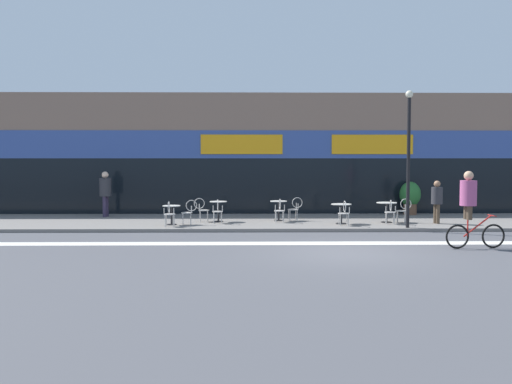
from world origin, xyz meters
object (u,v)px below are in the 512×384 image
bistro_table_3 (341,210)px  cafe_chair_3_near (344,211)px  cafe_chair_2_side (295,207)px  cafe_chair_1_near (218,210)px  bistro_table_4 (387,208)px  cafe_chair_1_side (202,208)px  cyclist_0 (470,203)px  cafe_chair_0_near (169,212)px  pedestrian_near_end (437,198)px  bistro_table_0 (172,211)px  bistro_table_1 (218,207)px  cafe_chair_0_side (189,211)px  bistro_table_2 (279,207)px  cafe_chair_2_near (280,209)px  pedestrian_far_end (105,190)px  cafe_chair_4_near (390,210)px  cafe_chair_4_side (403,209)px  planter_pot (410,196)px  lamp_post (409,148)px

bistro_table_3 → cafe_chair_3_near: 0.63m
cafe_chair_2_side → cafe_chair_1_near: bearing=11.4°
bistro_table_4 → cafe_chair_1_side: 6.96m
bistro_table_4 → cyclist_0: size_ratio=0.35×
cyclist_0 → cafe_chair_0_near: bearing=148.3°
cafe_chair_3_near → pedestrian_near_end: pedestrian_near_end is taller
bistro_table_0 → bistro_table_1: bistro_table_1 is taller
bistro_table_4 → cafe_chair_0_side: bearing=-175.1°
bistro_table_1 → bistro_table_2: size_ratio=1.01×
cafe_chair_1_near → pedestrian_near_end: size_ratio=0.57×
cafe_chair_0_near → cafe_chair_2_near: size_ratio=1.00×
cyclist_0 → pedestrian_far_end: bearing=140.7°
cafe_chair_0_near → pedestrian_far_end: (-3.08, 3.64, 0.59)m
bistro_table_1 → cafe_chair_4_near: 6.39m
cafe_chair_0_near → cafe_chair_2_side: bearing=-66.5°
cafe_chair_1_near → cafe_chair_3_near: size_ratio=1.00×
cafe_chair_0_side → bistro_table_2: bearing=-165.0°
bistro_table_1 → bistro_table_3: bistro_table_1 is taller
cafe_chair_4_side → pedestrian_near_end: (1.14, -0.38, 0.42)m
bistro_table_3 → cyclist_0: cyclist_0 is taller
bistro_table_2 → cyclist_0: 8.10m
cafe_chair_1_near → pedestrian_far_end: bearing=56.7°
cafe_chair_0_near → cafe_chair_1_side: (1.02, 1.64, 0.00)m
bistro_table_0 → cafe_chair_0_near: size_ratio=0.78×
bistro_table_2 → cafe_chair_0_side: bearing=-158.5°
cafe_chair_2_near → cafe_chair_1_side: bearing=81.3°
cafe_chair_1_side → cafe_chair_2_side: (3.56, 0.32, 0.00)m
cafe_chair_0_side → cafe_chair_4_near: same height
planter_pot → cyclist_0: cyclist_0 is taller
bistro_table_2 → cafe_chair_1_near: 2.48m
cafe_chair_1_side → pedestrian_near_end: bearing=-11.3°
cafe_chair_0_side → lamp_post: size_ratio=0.19×
cyclist_0 → planter_pot: bearing=79.6°
cafe_chair_1_side → cafe_chair_2_near: same height
bistro_table_1 → cafe_chair_1_side: 0.63m
cafe_chair_0_near → cafe_chair_1_near: (1.65, 1.02, 0.00)m
cafe_chair_3_near → cyclist_0: 5.41m
bistro_table_2 → cafe_chair_1_near: size_ratio=0.85×
bistro_table_1 → cafe_chair_0_near: 2.33m
cafe_chair_2_near → pedestrian_near_end: 5.81m
cafe_chair_3_near → planter_pot: bearing=-41.8°
bistro_table_0 → cafe_chair_4_side: cafe_chair_4_side is taller
bistro_table_4 → cyclist_0: bearing=-79.9°
planter_pot → cyclist_0: size_ratio=0.65×
cafe_chair_4_near → pedestrian_far_end: bearing=81.5°
cafe_chair_0_near → bistro_table_2: bearing=-63.4°
bistro_table_2 → cafe_chair_1_near: cafe_chair_1_near is taller
bistro_table_4 → cafe_chair_4_side: size_ratio=0.84×
planter_pot → pedestrian_far_end: bearing=-177.0°
cafe_chair_1_near → bistro_table_3: bearing=-96.8°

